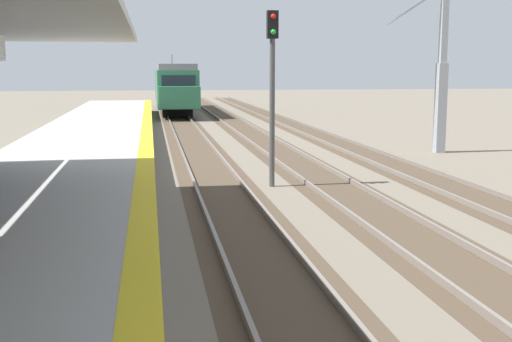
% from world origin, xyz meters
% --- Properties ---
extents(station_platform, '(5.00, 80.00, 0.91)m').
position_xyz_m(station_platform, '(-2.50, 16.00, 0.45)').
color(station_platform, '#A8A8A3').
rests_on(station_platform, ground).
extents(track_pair_nearest_platform, '(2.34, 120.00, 0.16)m').
position_xyz_m(track_pair_nearest_platform, '(1.90, 20.00, 0.05)').
color(track_pair_nearest_platform, '#4C3D2D').
rests_on(track_pair_nearest_platform, ground).
extents(track_pair_middle, '(2.34, 120.00, 0.16)m').
position_xyz_m(track_pair_middle, '(5.30, 20.00, 0.05)').
color(track_pair_middle, '#4C3D2D').
rests_on(track_pair_middle, ground).
extents(track_pair_far_side, '(2.34, 120.00, 0.16)m').
position_xyz_m(track_pair_far_side, '(8.70, 20.00, 0.05)').
color(track_pair_far_side, '#4C3D2D').
rests_on(track_pair_far_side, ground).
extents(approaching_train, '(2.93, 19.60, 4.76)m').
position_xyz_m(approaching_train, '(1.90, 54.20, 2.18)').
color(approaching_train, '#286647').
rests_on(approaching_train, ground).
extents(rail_signal_post, '(0.32, 0.34, 5.20)m').
position_xyz_m(rail_signal_post, '(3.50, 18.75, 3.19)').
color(rail_signal_post, '#4C4C4C').
rests_on(rail_signal_post, ground).
extents(catenary_pylon_far_side, '(5.00, 0.40, 7.50)m').
position_xyz_m(catenary_pylon_far_side, '(11.70, 25.73, 3.60)').
color(catenary_pylon_far_side, '#9EA3A8').
rests_on(catenary_pylon_far_side, ground).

